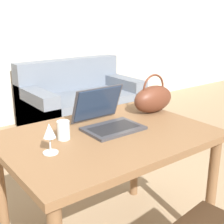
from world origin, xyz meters
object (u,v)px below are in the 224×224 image
(laptop, at_px, (106,116))
(drinking_glass, at_px, (63,130))
(handbag, at_px, (153,98))
(wine_glass, at_px, (49,133))
(couch, at_px, (81,103))

(laptop, xyz_separation_m, drinking_glass, (-0.29, -0.03, -0.01))
(laptop, distance_m, handbag, 0.42)
(laptop, relative_size, wine_glass, 2.15)
(couch, xyz_separation_m, wine_glass, (-1.43, -2.07, 0.57))
(laptop, distance_m, wine_glass, 0.45)
(couch, bearing_deg, drinking_glass, -123.44)
(laptop, bearing_deg, wine_glass, -161.70)
(couch, distance_m, wine_glass, 2.58)
(couch, bearing_deg, handbag, -106.98)
(couch, height_order, handbag, handbag)
(drinking_glass, distance_m, handbag, 0.72)
(laptop, bearing_deg, drinking_glass, -175.10)
(laptop, relative_size, handbag, 1.04)
(couch, relative_size, wine_glass, 9.65)
(drinking_glass, bearing_deg, laptop, 4.90)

